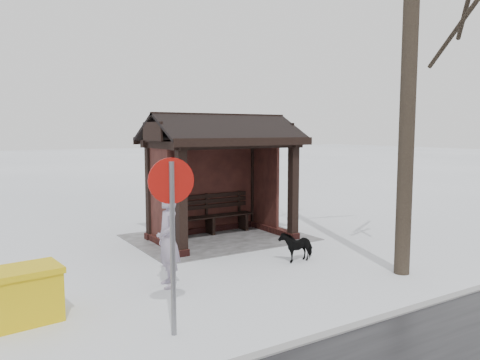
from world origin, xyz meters
The scene contains 8 objects.
ground centered at (0.00, 0.00, 0.00)m, with size 120.00×120.00×0.00m, color white.
kerb centered at (0.00, 5.50, 0.01)m, with size 120.00×0.15×0.06m, color gray.
trampled_patch centered at (0.00, -0.20, 0.01)m, with size 4.20×3.20×0.02m, color #939297.
bus_shelter centered at (0.00, -0.16, 2.17)m, with size 3.60×2.40×3.09m.
pedestrian centered at (2.53, 2.57, 0.82)m, with size 0.60×0.39×1.64m, color gray.
dog centered at (-0.36, 2.47, 0.31)m, with size 0.33×0.73×0.62m, color black.
grit_bin centered at (4.87, 2.92, 0.40)m, with size 1.09×0.81×0.78m.
road_sign centered at (3.23, 4.38, 1.69)m, with size 0.59×0.15×2.34m.
Camera 1 is at (5.60, 9.88, 2.68)m, focal length 35.00 mm.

